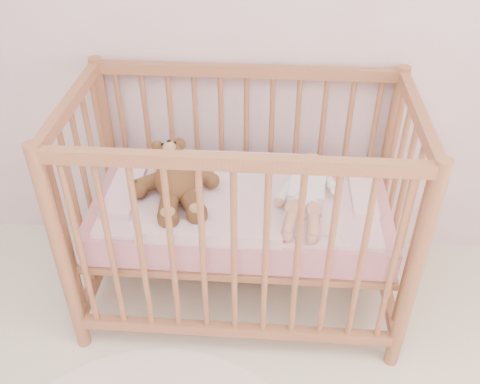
# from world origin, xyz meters

# --- Properties ---
(crib) EXTENTS (1.36, 0.76, 1.00)m
(crib) POSITION_xyz_m (0.14, 1.60, 0.50)
(crib) COLOR #AF6E4A
(crib) RESTS_ON floor
(mattress) EXTENTS (1.22, 0.62, 0.13)m
(mattress) POSITION_xyz_m (0.14, 1.60, 0.49)
(mattress) COLOR pink
(mattress) RESTS_ON crib
(blanket) EXTENTS (1.10, 0.58, 0.06)m
(blanket) POSITION_xyz_m (0.14, 1.60, 0.56)
(blanket) COLOR pink
(blanket) RESTS_ON mattress
(baby) EXTENTS (0.32, 0.57, 0.13)m
(baby) POSITION_xyz_m (0.41, 1.58, 0.64)
(baby) COLOR white
(baby) RESTS_ON blanket
(teddy_bear) EXTENTS (0.51, 0.62, 0.15)m
(teddy_bear) POSITION_xyz_m (-0.12, 1.58, 0.65)
(teddy_bear) COLOR brown
(teddy_bear) RESTS_ON blanket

